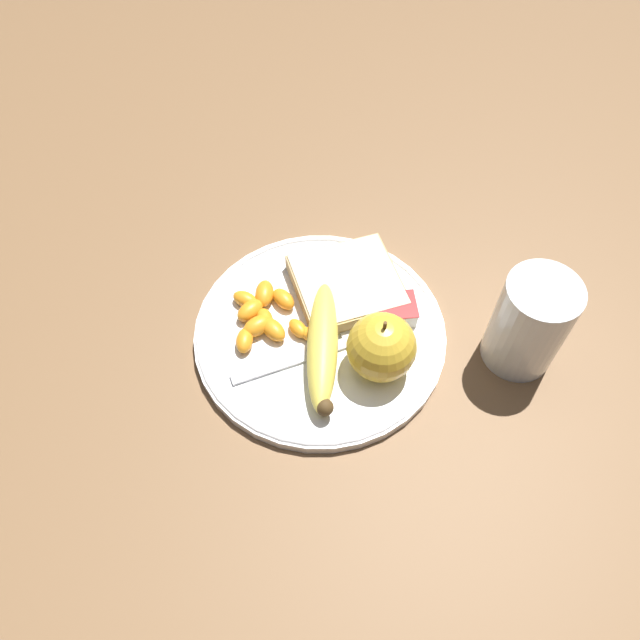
{
  "coord_description": "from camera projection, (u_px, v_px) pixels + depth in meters",
  "views": [
    {
      "loc": [
        0.04,
        0.36,
        0.58
      ],
      "look_at": [
        0.0,
        0.0,
        0.03
      ],
      "focal_mm": 35.0,
      "sensor_mm": 36.0,
      "label": 1
    }
  ],
  "objects": [
    {
      "name": "orange_segment_8",
      "position": [
        265.0,
        320.0,
        0.67
      ],
      "size": [
        0.02,
        0.03,
        0.02
      ],
      "color": "orange",
      "rests_on": "plate"
    },
    {
      "name": "ground_plane",
      "position": [
        320.0,
        336.0,
        0.68
      ],
      "size": [
        3.0,
        3.0,
        0.0
      ],
      "primitive_type": "plane",
      "color": "brown"
    },
    {
      "name": "jam_packet",
      "position": [
        395.0,
        310.0,
        0.67
      ],
      "size": [
        0.04,
        0.04,
        0.02
      ],
      "color": "silver",
      "rests_on": "plate"
    },
    {
      "name": "orange_segment_0",
      "position": [
        244.0,
        340.0,
        0.65
      ],
      "size": [
        0.02,
        0.03,
        0.02
      ],
      "color": "orange",
      "rests_on": "plate"
    },
    {
      "name": "orange_segment_6",
      "position": [
        245.0,
        299.0,
        0.68
      ],
      "size": [
        0.03,
        0.03,
        0.02
      ],
      "color": "orange",
      "rests_on": "plate"
    },
    {
      "name": "orange_segment_9",
      "position": [
        250.0,
        310.0,
        0.67
      ],
      "size": [
        0.04,
        0.04,
        0.02
      ],
      "color": "orange",
      "rests_on": "plate"
    },
    {
      "name": "plate",
      "position": [
        320.0,
        332.0,
        0.67
      ],
      "size": [
        0.27,
        0.27,
        0.01
      ],
      "color": "white",
      "rests_on": "ground_plane"
    },
    {
      "name": "apple",
      "position": [
        382.0,
        347.0,
        0.62
      ],
      "size": [
        0.07,
        0.07,
        0.08
      ],
      "color": "gold",
      "rests_on": "plate"
    },
    {
      "name": "fork",
      "position": [
        328.0,
        349.0,
        0.66
      ],
      "size": [
        0.18,
        0.07,
        0.0
      ],
      "rotation": [
        0.0,
        0.0,
        9.69
      ],
      "color": "silver",
      "rests_on": "plate"
    },
    {
      "name": "orange_segment_4",
      "position": [
        258.0,
        326.0,
        0.66
      ],
      "size": [
        0.04,
        0.04,
        0.02
      ],
      "color": "orange",
      "rests_on": "plate"
    },
    {
      "name": "orange_segment_3",
      "position": [
        298.0,
        329.0,
        0.66
      ],
      "size": [
        0.03,
        0.03,
        0.01
      ],
      "color": "orange",
      "rests_on": "plate"
    },
    {
      "name": "juice_glass",
      "position": [
        528.0,
        325.0,
        0.63
      ],
      "size": [
        0.07,
        0.07,
        0.11
      ],
      "color": "silver",
      "rests_on": "ground_plane"
    },
    {
      "name": "orange_segment_5",
      "position": [
        264.0,
        293.0,
        0.69
      ],
      "size": [
        0.02,
        0.04,
        0.02
      ],
      "color": "orange",
      "rests_on": "plate"
    },
    {
      "name": "bread_slice",
      "position": [
        347.0,
        285.0,
        0.69
      ],
      "size": [
        0.13,
        0.13,
        0.02
      ],
      "color": "tan",
      "rests_on": "plate"
    },
    {
      "name": "banana",
      "position": [
        327.0,
        345.0,
        0.64
      ],
      "size": [
        0.05,
        0.16,
        0.03
      ],
      "color": "#E0CC4C",
      "rests_on": "plate"
    },
    {
      "name": "orange_segment_2",
      "position": [
        311.0,
        335.0,
        0.66
      ],
      "size": [
        0.03,
        0.03,
        0.01
      ],
      "color": "orange",
      "rests_on": "plate"
    },
    {
      "name": "orange_segment_7",
      "position": [
        273.0,
        331.0,
        0.66
      ],
      "size": [
        0.04,
        0.04,
        0.02
      ],
      "color": "orange",
      "rests_on": "plate"
    },
    {
      "name": "orange_segment_1",
      "position": [
        283.0,
        299.0,
        0.68
      ],
      "size": [
        0.03,
        0.04,
        0.02
      ],
      "color": "orange",
      "rests_on": "plate"
    }
  ]
}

